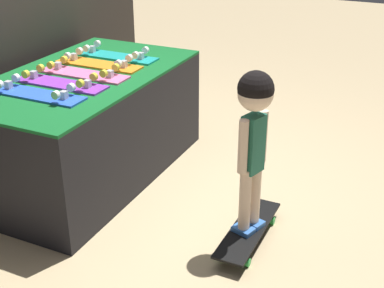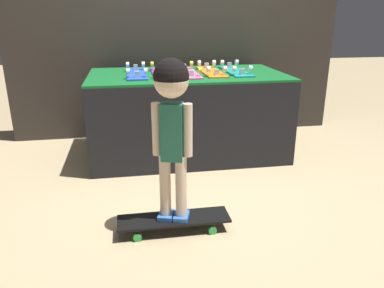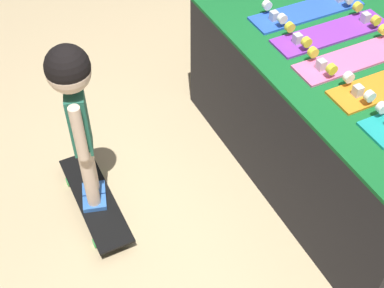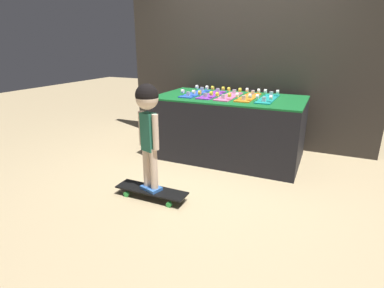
{
  "view_description": "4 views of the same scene",
  "coord_description": "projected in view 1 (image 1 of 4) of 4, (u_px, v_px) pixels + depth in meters",
  "views": [
    {
      "loc": [
        -2.97,
        -1.64,
        2.0
      ],
      "look_at": [
        -0.1,
        -0.3,
        0.48
      ],
      "focal_mm": 50.0,
      "sensor_mm": 36.0,
      "label": 1
    },
    {
      "loc": [
        -0.55,
        -2.89,
        1.35
      ],
      "look_at": [
        -0.12,
        -0.33,
        0.43
      ],
      "focal_mm": 35.0,
      "sensor_mm": 36.0,
      "label": 2
    },
    {
      "loc": [
        1.6,
        -1.13,
        2.44
      ],
      "look_at": [
        -0.09,
        -0.28,
        0.5
      ],
      "focal_mm": 50.0,
      "sensor_mm": 36.0,
      "label": 3
    },
    {
      "loc": [
        1.13,
        -3.0,
        1.44
      ],
      "look_at": [
        -0.06,
        -0.37,
        0.47
      ],
      "focal_mm": 28.0,
      "sensor_mm": 36.0,
      "label": 4
    }
  ],
  "objects": [
    {
      "name": "ground_plane",
      "position": [
        162.0,
        190.0,
        3.92
      ],
      "size": [
        16.0,
        16.0,
        0.0
      ],
      "primitive_type": "plane",
      "color": "tan"
    },
    {
      "name": "skateboard_blue_on_rack",
      "position": [
        36.0,
        93.0,
        3.42
      ],
      "size": [
        0.18,
        0.68,
        0.09
      ],
      "color": "blue",
      "rests_on": "display_rack"
    },
    {
      "name": "skateboard_orange_on_rack",
      "position": [
        99.0,
        63.0,
        4.0
      ],
      "size": [
        0.18,
        0.68,
        0.09
      ],
      "color": "orange",
      "rests_on": "display_rack"
    },
    {
      "name": "skateboard_pink_on_rack",
      "position": [
        84.0,
        73.0,
        3.79
      ],
      "size": [
        0.18,
        0.68,
        0.09
      ],
      "color": "pink",
      "rests_on": "display_rack"
    },
    {
      "name": "skateboard_purple_on_rack",
      "position": [
        60.0,
        82.0,
        3.61
      ],
      "size": [
        0.18,
        0.68,
        0.09
      ],
      "color": "purple",
      "rests_on": "display_rack"
    },
    {
      "name": "display_rack",
      "position": [
        85.0,
        126.0,
        3.99
      ],
      "size": [
        1.84,
        1.03,
        0.8
      ],
      "color": "black",
      "rests_on": "ground_plane"
    },
    {
      "name": "child",
      "position": [
        254.0,
        123.0,
        3.01
      ],
      "size": [
        0.24,
        0.21,
        1.02
      ],
      "rotation": [
        0.0,
        0.0,
        -0.29
      ],
      "color": "#3870C6",
      "rests_on": "skateboard_on_floor"
    },
    {
      "name": "skateboard_on_floor",
      "position": [
        248.0,
        230.0,
        3.33
      ],
      "size": [
        0.73,
        0.2,
        0.09
      ],
      "color": "black",
      "rests_on": "ground_plane"
    },
    {
      "name": "skateboard_teal_on_rack",
      "position": [
        116.0,
        55.0,
        4.19
      ],
      "size": [
        0.18,
        0.68,
        0.09
      ],
      "color": "teal",
      "rests_on": "display_rack"
    }
  ]
}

